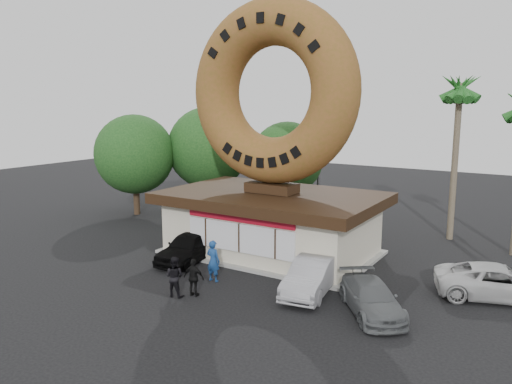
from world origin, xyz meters
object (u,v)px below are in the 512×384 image
object	(u,v)px
donut_shop	(272,221)
street_lamp	(321,152)
giant_donut	(272,92)
car_white	(499,282)
person_center	(174,277)
car_black	(189,247)
person_right	(194,278)
car_silver	(311,276)
car_grey	(371,298)
person_left	(213,261)

from	to	relation	value
donut_shop	street_lamp	distance (m)	10.54
donut_shop	giant_donut	xyz separation A→B (m)	(0.00, 0.02, 6.68)
car_white	person_center	bearing A→B (deg)	102.83
giant_donut	car_black	size ratio (longest dim) A/B	2.11
street_lamp	car_black	xyz separation A→B (m)	(-0.99, -13.41, -3.73)
donut_shop	street_lamp	xyz separation A→B (m)	(-1.86, 10.02, 2.72)
street_lamp	car_white	bearing A→B (deg)	-39.04
person_right	car_silver	bearing A→B (deg)	-152.63
car_grey	car_white	bearing A→B (deg)	9.25
giant_donut	person_right	bearing A→B (deg)	-87.34
person_right	car_silver	world-z (taller)	person_right
car_grey	person_left	bearing A→B (deg)	145.75
car_grey	car_silver	bearing A→B (deg)	129.24
car_white	person_right	bearing A→B (deg)	102.72
street_lamp	car_white	world-z (taller)	street_lamp
person_center	car_grey	world-z (taller)	person_center
street_lamp	person_center	bearing A→B (deg)	-85.05
person_center	car_white	world-z (taller)	person_center
person_center	car_black	xyz separation A→B (m)	(-2.49, 3.95, -0.10)
donut_shop	car_grey	distance (m)	8.59
donut_shop	street_lamp	size ratio (longest dim) A/B	1.40
street_lamp	person_left	xyz separation A→B (m)	(1.78, -15.06, -3.54)
car_grey	street_lamp	bearing A→B (deg)	84.10
person_center	car_silver	xyz separation A→B (m)	(4.63, 3.37, -0.13)
donut_shop	car_black	world-z (taller)	donut_shop
car_grey	car_black	bearing A→B (deg)	135.41
giant_donut	person_left	xyz separation A→B (m)	(-0.08, -5.06, -7.50)
car_silver	car_black	bearing A→B (deg)	166.29
car_silver	donut_shop	bearing A→B (deg)	128.05
street_lamp	car_white	xyz separation A→B (m)	(12.93, -10.49, -3.78)
person_center	car_grey	bearing A→B (deg)	-171.20
donut_shop	car_silver	size ratio (longest dim) A/B	2.55
street_lamp	car_black	size ratio (longest dim) A/B	1.81
person_right	donut_shop	bearing A→B (deg)	-96.55
street_lamp	car_black	bearing A→B (deg)	-94.22
giant_donut	person_left	bearing A→B (deg)	-90.90
person_left	car_grey	size ratio (longest dim) A/B	0.45
person_left	car_grey	world-z (taller)	person_left
car_white	person_left	bearing A→B (deg)	94.12
car_black	car_silver	world-z (taller)	car_black
giant_donut	person_center	distance (m)	10.58
person_center	car_grey	xyz separation A→B (m)	(7.49, 2.69, -0.24)
street_lamp	donut_shop	bearing A→B (deg)	-79.50
person_left	person_right	xyz separation A→B (m)	(0.40, -1.86, -0.14)
car_black	car_white	xyz separation A→B (m)	(13.92, 2.92, -0.05)
person_left	person_right	size ratio (longest dim) A/B	1.18
donut_shop	car_silver	distance (m)	5.93
person_center	person_right	distance (m)	0.80
car_black	car_grey	bearing A→B (deg)	-14.18
person_right	car_grey	world-z (taller)	person_right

